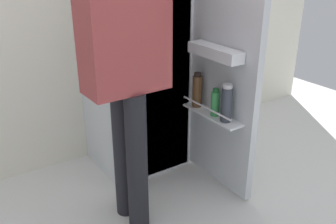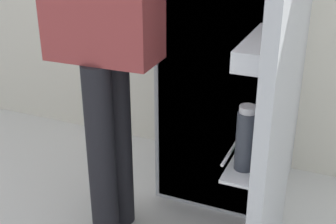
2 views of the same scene
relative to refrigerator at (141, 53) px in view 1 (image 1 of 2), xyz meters
name	(u,v)px [view 1 (image 1 of 2)]	position (x,y,z in m)	size (l,w,h in m)	color
ground_plane	(175,192)	(-0.03, -0.48, -0.87)	(5.51, 5.51, 0.00)	silver
refrigerator	(141,53)	(0.00, 0.00, 0.00)	(0.66, 1.17, 1.75)	silver
person	(127,57)	(-0.39, -0.55, 0.15)	(0.56, 0.76, 1.69)	black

